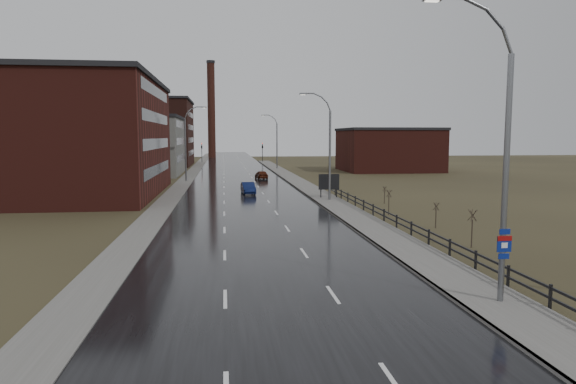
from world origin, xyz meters
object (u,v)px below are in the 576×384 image
object	(u,v)px
streetlight_main	(499,156)
car_far	(261,175)
billboard	(329,182)
car_near	(248,188)

from	to	relation	value
streetlight_main	car_far	world-z (taller)	streetlight_main
billboard	car_far	xyz separation A→B (m)	(-5.42, 27.00, -1.13)
billboard	streetlight_main	bearing A→B (deg)	-91.00
car_far	streetlight_main	bearing A→B (deg)	87.68
billboard	car_far	world-z (taller)	billboard
streetlight_main	car_near	bearing A→B (deg)	100.76
car_far	car_near	bearing A→B (deg)	74.90
streetlight_main	billboard	size ratio (longest dim) A/B	4.40
car_near	car_far	size ratio (longest dim) A/B	1.02
streetlight_main	billboard	bearing A→B (deg)	89.00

